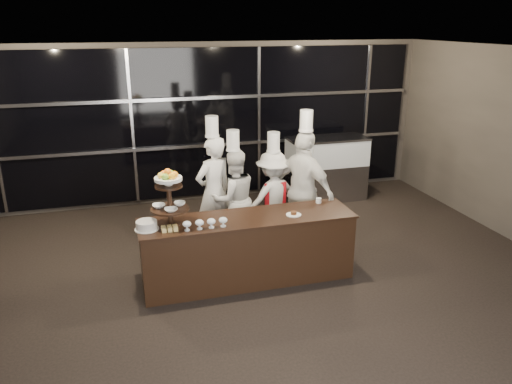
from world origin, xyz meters
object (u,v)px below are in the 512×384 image
object	(u,v)px
display_case	(326,165)
chef_a	(214,191)
display_stand	(169,194)
chef_c	(273,197)
buffet_counter	(248,249)
chef_b	(234,198)
chef_d	(304,190)
layer_cake	(147,225)

from	to	relation	value
display_case	chef_a	xyz separation A→B (m)	(-2.53, -1.52, 0.21)
display_stand	chef_c	world-z (taller)	chef_c
display_stand	display_case	world-z (taller)	display_stand
buffet_counter	chef_b	xyz separation A→B (m)	(0.09, 1.14, 0.32)
chef_c	chef_d	distance (m)	0.56
display_case	chef_b	world-z (taller)	chef_b
layer_cake	display_case	size ratio (longest dim) A/B	0.20
display_stand	chef_d	distance (m)	2.25
buffet_counter	chef_a	world-z (taller)	chef_a
layer_cake	display_case	distance (m)	4.59
buffet_counter	display_case	size ratio (longest dim) A/B	1.85
display_case	chef_b	distance (m)	2.76
buffet_counter	display_stand	xyz separation A→B (m)	(-1.00, -0.00, 0.87)
layer_cake	chef_b	bearing A→B (deg)	40.73
buffet_counter	chef_a	bearing A→B (deg)	99.53
buffet_counter	layer_cake	distance (m)	1.40
display_stand	layer_cake	xyz separation A→B (m)	(-0.30, -0.05, -0.37)
layer_cake	chef_c	xyz separation A→B (m)	(2.01, 1.18, -0.22)
chef_b	chef_c	distance (m)	0.63
chef_d	display_case	bearing A→B (deg)	58.05
display_case	chef_d	distance (m)	2.37
display_stand	chef_d	size ratio (longest dim) A/B	0.35
display_case	chef_b	size ratio (longest dim) A/B	0.83
chef_a	chef_c	size ratio (longest dim) A/B	1.15
layer_cake	chef_b	distance (m)	1.84
display_stand	chef_a	size ratio (longest dim) A/B	0.36
layer_cake	display_case	xyz separation A→B (m)	(3.63, 2.80, -0.29)
buffet_counter	chef_d	bearing A→B (deg)	34.95
buffet_counter	display_case	xyz separation A→B (m)	(2.33, 2.75, 0.22)
display_case	chef_a	world-z (taller)	chef_a
display_stand	chef_c	xyz separation A→B (m)	(1.71, 1.13, -0.59)
display_stand	chef_b	bearing A→B (deg)	46.48
buffet_counter	layer_cake	world-z (taller)	layer_cake
chef_d	layer_cake	bearing A→B (deg)	-161.32
display_case	display_stand	bearing A→B (deg)	-140.39
chef_a	buffet_counter	bearing A→B (deg)	-80.47
chef_c	chef_b	bearing A→B (deg)	178.61
chef_a	chef_c	distance (m)	0.93
chef_c	chef_d	bearing A→B (deg)	-45.30
buffet_counter	chef_c	size ratio (longest dim) A/B	1.60
buffet_counter	chef_d	xyz separation A→B (m)	(1.08, 0.76, 0.47)
display_stand	display_case	distance (m)	4.37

